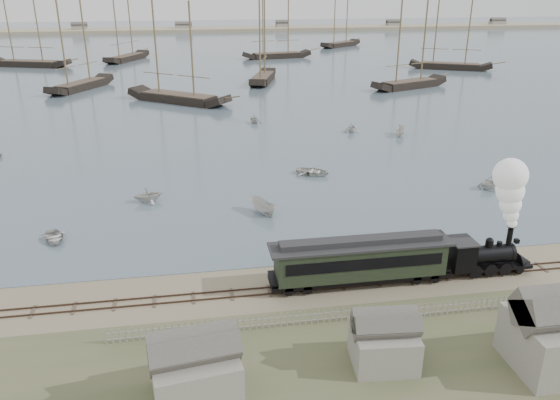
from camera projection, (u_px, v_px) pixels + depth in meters
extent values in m
plane|color=gray|center=(312.00, 275.00, 46.22)|extent=(600.00, 600.00, 0.00)
cube|color=#485767|center=(212.00, 49.00, 201.89)|extent=(600.00, 336.00, 0.06)
cube|color=#3D2C21|center=(319.00, 289.00, 43.89)|extent=(120.00, 0.08, 0.12)
cube|color=#3D2C21|center=(316.00, 283.00, 44.81)|extent=(120.00, 0.08, 0.12)
cube|color=#42372A|center=(318.00, 287.00, 44.38)|extent=(120.00, 1.80, 0.06)
cube|color=tan|center=(204.00, 31.00, 275.17)|extent=(500.00, 20.00, 1.80)
cube|color=black|center=(488.00, 265.00, 46.39)|extent=(7.01, 2.06, 0.26)
cylinder|color=black|center=(485.00, 254.00, 45.95)|extent=(4.33, 1.55, 1.55)
cube|color=black|center=(461.00, 254.00, 45.52)|extent=(1.86, 2.27, 2.37)
cube|color=#28282B|center=(462.00, 241.00, 45.06)|extent=(2.06, 2.47, 0.12)
cylinder|color=black|center=(509.00, 238.00, 45.73)|extent=(0.45, 0.45, 1.65)
sphere|color=black|center=(490.00, 241.00, 45.53)|extent=(0.66, 0.66, 0.66)
cone|color=black|center=(524.00, 263.00, 46.93)|extent=(1.44, 2.06, 2.06)
cube|color=black|center=(517.00, 241.00, 45.97)|extent=(0.36, 0.36, 0.36)
cube|color=black|center=(359.00, 276.00, 44.64)|extent=(14.85, 2.44, 0.37)
cube|color=black|center=(360.00, 260.00, 44.09)|extent=(13.79, 2.65, 2.65)
cube|color=black|center=(366.00, 265.00, 42.76)|extent=(12.73, 0.06, 0.95)
cube|color=black|center=(356.00, 249.00, 45.23)|extent=(12.73, 0.06, 0.95)
cube|color=#28282B|center=(361.00, 244.00, 43.58)|extent=(14.85, 2.86, 0.19)
cube|color=#28282B|center=(361.00, 241.00, 43.46)|extent=(13.26, 1.27, 0.48)
imported|color=beige|center=(314.00, 268.00, 46.47)|extent=(3.70, 4.49, 0.81)
imported|color=beige|center=(54.00, 237.00, 52.07)|extent=(4.20, 3.64, 0.73)
imported|color=beige|center=(148.00, 195.00, 61.22)|extent=(3.55, 3.86, 1.70)
imported|color=beige|center=(262.00, 207.00, 58.16)|extent=(4.10, 3.24, 1.50)
imported|color=beige|center=(313.00, 171.00, 69.95)|extent=(4.93, 5.34, 0.90)
imported|color=beige|center=(490.00, 182.00, 65.08)|extent=(3.79, 4.00, 1.67)
imported|color=beige|center=(400.00, 131.00, 87.76)|extent=(3.95, 2.56, 1.43)
imported|color=beige|center=(254.00, 119.00, 95.58)|extent=(3.56, 3.31, 1.54)
imported|color=beige|center=(352.00, 128.00, 89.71)|extent=(3.76, 3.60, 1.53)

